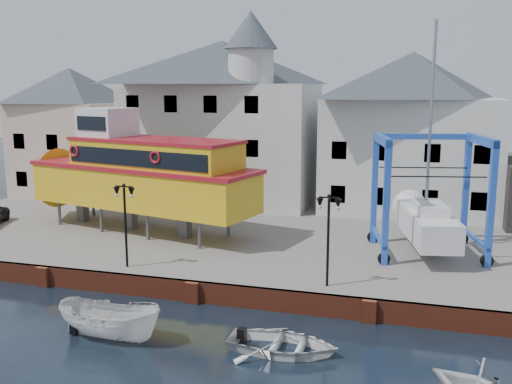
# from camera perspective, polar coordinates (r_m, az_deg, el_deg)

# --- Properties ---
(ground) EXTENTS (140.00, 140.00, 0.00)m
(ground) POSITION_cam_1_polar(r_m,az_deg,el_deg) (26.95, -6.30, -10.93)
(ground) COLOR black
(ground) RESTS_ON ground
(hardstanding) EXTENTS (44.00, 22.00, 1.00)m
(hardstanding) POSITION_cam_1_polar(r_m,az_deg,el_deg) (36.70, 0.23, -4.20)
(hardstanding) COLOR slate
(hardstanding) RESTS_ON ground
(quay_wall) EXTENTS (44.00, 0.47, 1.00)m
(quay_wall) POSITION_cam_1_polar(r_m,az_deg,el_deg) (26.87, -6.23, -9.86)
(quay_wall) COLOR maroon
(quay_wall) RESTS_ON ground
(building_pink) EXTENTS (8.00, 7.00, 10.30)m
(building_pink) POSITION_cam_1_polar(r_m,az_deg,el_deg) (49.74, -17.90, 5.78)
(building_pink) COLOR #CBB09A
(building_pink) RESTS_ON hardstanding
(building_white_main) EXTENTS (14.00, 8.30, 14.00)m
(building_white_main) POSITION_cam_1_polar(r_m,az_deg,el_deg) (44.09, -3.25, 7.28)
(building_white_main) COLOR silver
(building_white_main) RESTS_ON hardstanding
(building_white_right) EXTENTS (12.00, 8.00, 11.20)m
(building_white_right) POSITION_cam_1_polar(r_m,az_deg,el_deg) (42.27, 15.18, 5.78)
(building_white_right) COLOR silver
(building_white_right) RESTS_ON hardstanding
(lamp_post_left) EXTENTS (1.12, 0.32, 4.20)m
(lamp_post_left) POSITION_cam_1_polar(r_m,az_deg,el_deg) (28.50, -13.00, -1.19)
(lamp_post_left) COLOR black
(lamp_post_left) RESTS_ON hardstanding
(lamp_post_right) EXTENTS (1.12, 0.32, 4.20)m
(lamp_post_right) POSITION_cam_1_polar(r_m,az_deg,el_deg) (25.27, 7.27, -2.50)
(lamp_post_right) COLOR black
(lamp_post_right) RESTS_ON hardstanding
(tour_boat) EXTENTS (17.73, 8.09, 7.51)m
(tour_boat) POSITION_cam_1_polar(r_m,az_deg,el_deg) (36.11, -12.54, 1.86)
(tour_boat) COLOR #59595E
(tour_boat) RESTS_ON hardstanding
(travel_lift) EXTENTS (6.49, 8.30, 12.16)m
(travel_lift) POSITION_cam_1_polar(r_m,az_deg,el_deg) (32.21, 16.48, -2.09)
(travel_lift) COLOR #1E42A5
(travel_lift) RESTS_ON hardstanding
(motorboat_a) EXTENTS (4.58, 1.91, 1.74)m
(motorboat_a) POSITION_cam_1_polar(r_m,az_deg,el_deg) (23.96, -14.32, -14.04)
(motorboat_a) COLOR silver
(motorboat_a) RESTS_ON ground
(motorboat_b) EXTENTS (4.25, 3.05, 0.87)m
(motorboat_b) POSITION_cam_1_polar(r_m,az_deg,el_deg) (22.27, 2.65, -15.68)
(motorboat_b) COLOR silver
(motorboat_b) RESTS_ON ground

